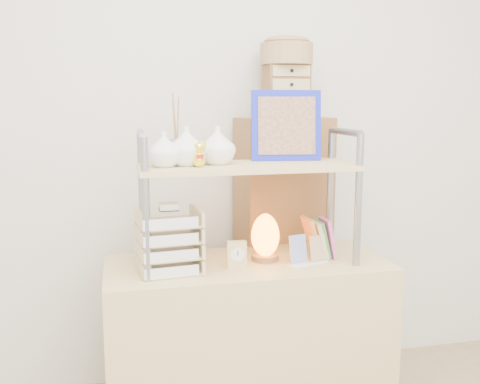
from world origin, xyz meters
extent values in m
cube|color=silver|center=(0.00, 1.70, 1.30)|extent=(3.40, 0.02, 2.60)
cube|color=#D3B76F|center=(0.00, 1.20, 0.38)|extent=(1.20, 0.50, 0.75)
cube|color=brown|center=(0.27, 1.57, 0.68)|extent=(0.48, 0.30, 1.35)
cylinder|color=gray|center=(-0.43, 1.05, 1.02)|extent=(0.03, 0.03, 0.55)
cylinder|color=gray|center=(-0.43, 1.35, 1.02)|extent=(0.03, 0.03, 0.55)
cylinder|color=gray|center=(-0.43, 1.20, 1.30)|extent=(0.03, 0.30, 0.03)
cylinder|color=gray|center=(0.43, 1.05, 1.02)|extent=(0.03, 0.03, 0.55)
cylinder|color=gray|center=(0.43, 1.35, 1.02)|extent=(0.03, 0.03, 0.55)
cylinder|color=gray|center=(0.43, 1.20, 1.30)|extent=(0.03, 0.30, 0.03)
cube|color=#DABA75|center=(0.00, 1.20, 1.16)|extent=(0.90, 0.34, 0.02)
imported|color=white|center=(-0.35, 1.18, 1.24)|extent=(0.13, 0.13, 0.14)
imported|color=white|center=(-0.26, 1.20, 1.25)|extent=(0.15, 0.15, 0.16)
imported|color=white|center=(-0.12, 1.22, 1.25)|extent=(0.15, 0.15, 0.16)
cylinder|color=#2651A5|center=(-0.28, 1.32, 1.22)|extent=(0.07, 0.07, 0.10)
cube|color=#131DBA|center=(0.20, 1.30, 1.32)|extent=(0.31, 0.09, 0.31)
cube|color=brown|center=(0.20, 1.29, 1.32)|extent=(0.25, 0.06, 0.25)
cube|color=#CC59A1|center=(0.36, 1.20, 0.83)|extent=(0.05, 0.12, 0.17)
cube|color=#4C984F|center=(0.34, 1.22, 0.83)|extent=(0.06, 0.12, 0.17)
cube|color=tan|center=(0.32, 1.20, 0.83)|extent=(0.06, 0.13, 0.17)
cube|color=orange|center=(0.30, 1.22, 0.83)|extent=(0.07, 0.14, 0.17)
cube|color=tan|center=(-0.34, 1.16, 0.76)|extent=(0.25, 0.23, 0.01)
cube|color=white|center=(-0.34, 1.05, 0.78)|extent=(0.21, 0.03, 0.04)
cube|color=tan|center=(-0.34, 1.16, 0.82)|extent=(0.25, 0.23, 0.01)
cube|color=white|center=(-0.34, 1.05, 0.84)|extent=(0.21, 0.03, 0.04)
cube|color=tan|center=(-0.34, 1.16, 0.88)|extent=(0.25, 0.23, 0.01)
cube|color=white|center=(-0.34, 1.05, 0.90)|extent=(0.21, 0.03, 0.04)
cube|color=tan|center=(-0.34, 1.16, 0.95)|extent=(0.25, 0.23, 0.01)
cube|color=white|center=(-0.34, 1.05, 0.97)|extent=(0.21, 0.03, 0.04)
cube|color=beige|center=(-0.34, 1.14, 1.02)|extent=(0.07, 0.07, 0.03)
cylinder|color=brown|center=(0.08, 1.21, 0.76)|extent=(0.12, 0.12, 0.03)
ellipsoid|color=orange|center=(0.08, 1.21, 0.86)|extent=(0.13, 0.13, 0.18)
cube|color=#DABA75|center=(-0.06, 1.13, 0.81)|extent=(0.08, 0.04, 0.11)
cylinder|color=white|center=(-0.06, 1.12, 0.81)|extent=(0.06, 0.01, 0.06)
cube|color=white|center=(0.24, 1.12, 0.75)|extent=(0.18, 0.09, 0.01)
cube|color=#213D97|center=(0.20, 1.12, 0.82)|extent=(0.09, 0.05, 0.12)
cube|color=tan|center=(0.29, 1.13, 0.81)|extent=(0.09, 0.04, 0.11)
cube|color=brown|center=(0.27, 1.55, 1.48)|extent=(0.20, 0.15, 0.25)
cube|color=#DABA75|center=(0.27, 1.47, 1.38)|extent=(0.18, 0.01, 0.05)
cube|color=#DABA75|center=(0.27, 1.47, 1.44)|extent=(0.18, 0.01, 0.05)
cube|color=#DABA75|center=(0.27, 1.47, 1.51)|extent=(0.18, 0.01, 0.05)
cube|color=#DABA75|center=(0.27, 1.47, 1.57)|extent=(0.18, 0.01, 0.05)
cylinder|color=olive|center=(0.27, 1.55, 1.65)|extent=(0.25, 0.25, 0.10)
camera|label=1|loc=(-0.53, -0.94, 1.43)|focal=40.00mm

